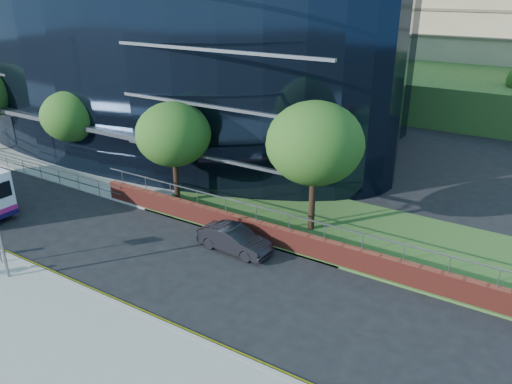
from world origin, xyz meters
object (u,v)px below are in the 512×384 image
Objects in this scene: tree_far_c at (173,134)px; tree_far_d at (315,143)px; parked_car at (235,239)px; tree_far_b at (71,116)px.

tree_far_d is (9.00, 1.00, 0.65)m from tree_far_c.
tree_far_c is at bearing -173.66° from tree_far_d.
tree_far_d is 6.63m from parked_car.
tree_far_c is at bearing 66.50° from parked_car.
parked_car is at bearing -26.03° from tree_far_c.
parked_car is (6.63, -3.24, -3.87)m from tree_far_c.
tree_far_b is 0.93× the size of tree_far_c.
tree_far_d reaches higher than parked_car.
tree_far_d is 1.83× the size of parked_car.
parked_car is (16.63, -3.74, -3.54)m from tree_far_b.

